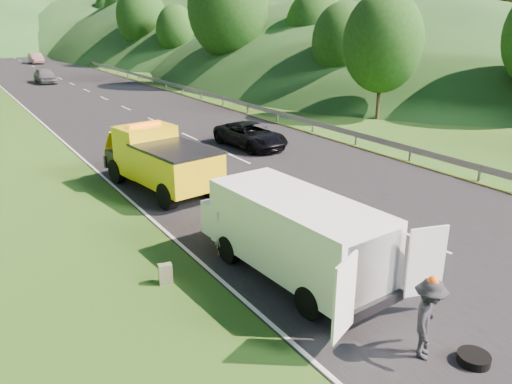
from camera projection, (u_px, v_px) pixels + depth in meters
ground at (314, 241)px, 16.57m from camera, size 320.00×320.00×0.00m
road_surface at (87, 90)px, 49.91m from camera, size 14.00×200.00×0.02m
guardrail at (119, 75)px, 63.55m from camera, size 0.06×140.00×1.52m
tree_line_right at (185, 65)px, 75.94m from camera, size 14.00×140.00×14.00m
hills_backdrop at (2, 45)px, 127.03m from camera, size 201.00×288.60×44.00m
tow_truck at (160, 160)px, 21.04m from camera, size 3.16×6.59×2.72m
white_van at (292, 232)px, 13.90m from camera, size 3.75×7.00×2.43m
woman at (222, 257)px, 15.48m from camera, size 0.52×0.63×1.53m
child at (237, 257)px, 15.47m from camera, size 0.62×0.56×1.03m
worker at (423, 356)px, 10.95m from camera, size 1.39×1.25×1.87m
suitcase at (166, 274)px, 13.83m from camera, size 0.41×0.29×0.60m
spare_tire at (473, 363)px, 10.73m from camera, size 0.70×0.70×0.20m
passing_suv at (251, 147)px, 28.38m from camera, size 2.65×5.07×1.36m
dist_car_a at (46, 83)px, 55.37m from camera, size 1.90×4.73×1.61m
dist_car_b at (37, 64)px, 77.98m from camera, size 1.67×4.78×1.58m
dist_car_c at (13, 56)px, 93.31m from camera, size 2.00×4.91×1.42m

